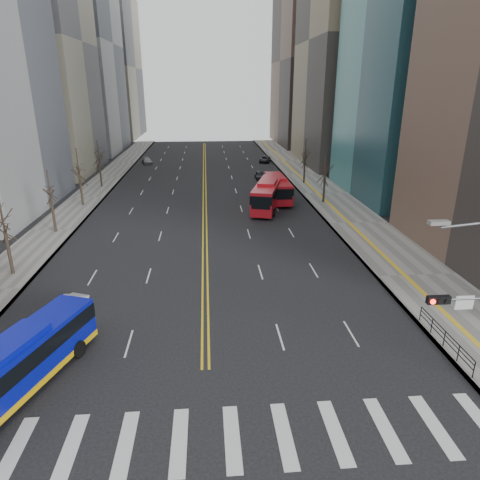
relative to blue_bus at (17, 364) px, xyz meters
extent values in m
plane|color=black|center=(9.50, -4.00, -1.64)|extent=(220.00, 220.00, 0.00)
cube|color=slate|center=(27.00, 41.00, -1.56)|extent=(7.00, 130.00, 0.15)
cube|color=slate|center=(-7.00, 41.00, -1.56)|extent=(5.00, 130.00, 0.15)
cube|color=silver|center=(1.23, -4.00, -1.63)|extent=(0.70, 4.00, 0.01)
cube|color=silver|center=(3.59, -4.00, -1.63)|extent=(0.70, 4.00, 0.01)
cube|color=silver|center=(5.96, -4.00, -1.63)|extent=(0.70, 4.00, 0.01)
cube|color=silver|center=(8.32, -4.00, -1.63)|extent=(0.70, 4.00, 0.01)
cube|color=silver|center=(10.68, -4.00, -1.63)|extent=(0.70, 4.00, 0.01)
cube|color=silver|center=(13.05, -4.00, -1.63)|extent=(0.70, 4.00, 0.01)
cube|color=silver|center=(15.41, -4.00, -1.63)|extent=(0.70, 4.00, 0.01)
cube|color=silver|center=(17.77, -4.00, -1.63)|extent=(0.70, 4.00, 0.01)
cube|color=silver|center=(20.14, -4.00, -1.63)|extent=(0.70, 4.00, 0.01)
cube|color=gold|center=(9.30, 51.00, -1.63)|extent=(0.15, 100.00, 0.01)
cube|color=gold|center=(9.70, 51.00, -1.63)|extent=(0.15, 100.00, 0.01)
cube|color=gray|center=(-21.50, 62.00, 20.36)|extent=(22.00, 22.00, 44.00)
cube|color=#98999B|center=(-20.50, 89.00, 22.36)|extent=(20.00, 26.00, 48.00)
cube|color=#85775C|center=(39.50, 67.00, 21.36)|extent=(20.00, 26.00, 46.00)
cube|color=gray|center=(-19.50, 121.00, 18.36)|extent=(18.00, 30.00, 40.00)
cube|color=brown|center=(38.50, 99.00, 19.36)|extent=(18.00, 30.00, 42.00)
cylinder|color=slate|center=(22.45, -2.00, 3.86)|extent=(4.50, 0.12, 0.12)
cube|color=black|center=(20.50, -2.00, 3.86)|extent=(1.10, 0.28, 0.38)
cylinder|color=#FF190C|center=(20.15, -2.16, 3.86)|extent=(0.24, 0.08, 0.24)
cylinder|color=black|center=(20.50, -2.16, 3.86)|extent=(0.24, 0.08, 0.24)
cylinder|color=black|center=(20.85, -2.16, 3.86)|extent=(0.24, 0.08, 0.24)
cube|color=silver|center=(21.80, -2.00, 3.66)|extent=(0.90, 0.06, 0.70)
cube|color=#999993|center=(19.90, -2.00, 7.66)|extent=(0.90, 0.35, 0.18)
cube|color=black|center=(23.80, 2.00, -0.49)|extent=(0.04, 6.00, 0.04)
cylinder|color=black|center=(23.80, -1.00, -0.99)|extent=(0.06, 0.06, 1.00)
cylinder|color=black|center=(23.80, 0.50, -0.99)|extent=(0.06, 0.06, 1.00)
cylinder|color=black|center=(23.80, 2.00, -0.99)|extent=(0.06, 0.06, 1.00)
cylinder|color=black|center=(23.80, 3.50, -0.99)|extent=(0.06, 0.06, 1.00)
cylinder|color=black|center=(23.80, 5.00, -0.99)|extent=(0.06, 0.06, 1.00)
cylinder|color=black|center=(-6.50, 15.00, 0.31)|extent=(0.28, 0.28, 3.90)
cylinder|color=black|center=(-6.50, 26.00, 0.16)|extent=(0.28, 0.28, 3.60)
cylinder|color=black|center=(-6.50, 37.00, 0.36)|extent=(0.28, 0.28, 4.00)
cylinder|color=black|center=(-6.50, 48.00, 0.26)|extent=(0.28, 0.28, 3.80)
cylinder|color=black|center=(25.50, 36.00, 0.11)|extent=(0.28, 0.28, 3.50)
cylinder|color=black|center=(25.50, 48.00, 0.24)|extent=(0.28, 0.28, 3.75)
cube|color=#0B12A6|center=(0.00, 0.00, -0.05)|extent=(5.59, 10.73, 2.48)
cube|color=black|center=(0.00, 0.00, 0.46)|extent=(5.65, 10.77, 0.90)
cube|color=#0B12A6|center=(0.00, 0.00, 1.29)|extent=(2.89, 4.08, 0.40)
cube|color=#F2B70C|center=(0.00, 0.00, -1.09)|extent=(5.65, 10.77, 0.35)
cylinder|color=black|center=(0.08, 3.56, -1.14)|extent=(0.61, 1.04, 1.00)
cylinder|color=black|center=(2.16, 2.83, -1.14)|extent=(0.61, 1.04, 1.00)
cube|color=red|center=(17.55, 33.95, 0.19)|extent=(5.55, 11.62, 2.95)
cube|color=black|center=(17.55, 33.95, 0.76)|extent=(5.61, 11.66, 1.06)
cube|color=red|center=(17.55, 33.95, 1.76)|extent=(3.06, 4.38, 0.40)
cylinder|color=black|center=(15.33, 30.80, -1.14)|extent=(0.56, 1.04, 1.00)
cylinder|color=black|center=(17.81, 30.11, -1.14)|extent=(0.56, 1.04, 1.00)
cylinder|color=black|center=(17.29, 37.80, -1.14)|extent=(0.56, 1.04, 1.00)
cylinder|color=black|center=(19.77, 37.10, -1.14)|extent=(0.56, 1.04, 1.00)
cube|color=red|center=(19.61, 38.24, 0.02)|extent=(2.37, 10.24, 2.63)
cube|color=black|center=(19.61, 38.24, 0.56)|extent=(2.43, 10.26, 0.95)
cube|color=red|center=(19.61, 38.24, 1.44)|extent=(1.87, 3.59, 0.40)
cylinder|color=black|center=(18.46, 34.96, -1.14)|extent=(0.30, 1.00, 1.00)
cylinder|color=black|center=(20.79, 34.97, -1.14)|extent=(0.30, 1.00, 1.00)
cylinder|color=black|center=(18.44, 41.50, -1.14)|extent=(0.30, 1.00, 1.00)
cylinder|color=black|center=(20.76, 41.51, -1.14)|extent=(0.30, 1.00, 1.00)
imported|color=white|center=(-0.08, 7.35, -0.98)|extent=(2.82, 4.24, 1.32)
imported|color=black|center=(18.88, 52.30, -0.97)|extent=(1.61, 3.95, 1.34)
imported|color=gray|center=(-2.14, 69.27, -1.05)|extent=(2.75, 4.39, 1.19)
imported|color=black|center=(22.00, 69.19, -1.02)|extent=(3.02, 4.77, 1.23)
camera|label=1|loc=(9.85, -19.03, 13.27)|focal=32.00mm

